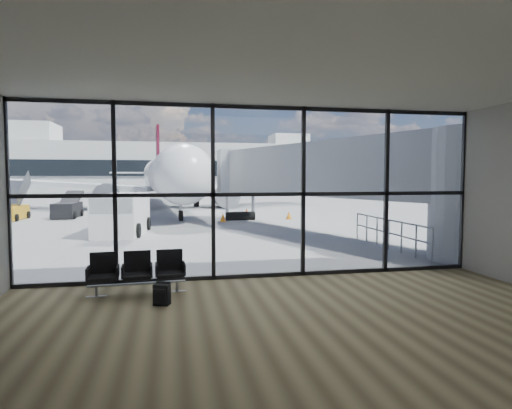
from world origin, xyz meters
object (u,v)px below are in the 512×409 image
object	(u,v)px
service_van	(122,214)
mobile_stairs	(8,211)
seating_row	(137,270)
airliner	(166,176)
backpack	(162,294)
belt_loader	(68,209)

from	to	relation	value
service_van	mobile_stairs	distance (m)	11.25
seating_row	airliner	xyz separation A→B (m)	(0.31, 29.42, 2.21)
backpack	belt_loader	distance (m)	21.82
belt_loader	mobile_stairs	world-z (taller)	mobile_stairs
mobile_stairs	belt_loader	bearing A→B (deg)	17.41
backpack	service_van	xyz separation A→B (m)	(-2.05, 11.63, 0.72)
backpack	belt_loader	size ratio (longest dim) A/B	0.13
airliner	mobile_stairs	size ratio (longest dim) A/B	10.06
seating_row	service_van	world-z (taller)	service_van
backpack	service_van	size ratio (longest dim) A/B	0.11
seating_row	service_van	distance (m)	10.66
seating_row	airliner	size ratio (longest dim) A/B	0.06
airliner	service_van	distance (m)	19.04
seating_row	service_van	xyz separation A→B (m)	(-1.48, 10.54, 0.42)
service_van	mobile_stairs	size ratio (longest dim) A/B	1.28
belt_loader	airliner	bearing A→B (deg)	59.29
backpack	belt_loader	world-z (taller)	belt_loader
backpack	service_van	distance (m)	11.83
seating_row	backpack	world-z (taller)	seating_row
airliner	mobile_stairs	bearing A→B (deg)	-135.94
seating_row	service_van	size ratio (longest dim) A/B	0.48
airliner	mobile_stairs	xyz separation A→B (m)	(-9.45, -10.64, -2.16)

